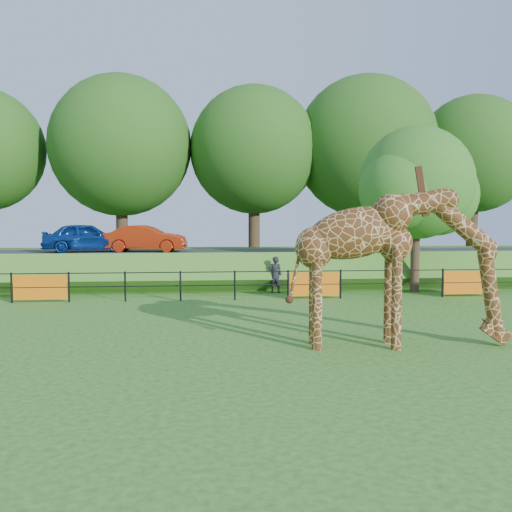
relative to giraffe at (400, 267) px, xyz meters
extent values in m
plane|color=#286118|center=(-3.47, -0.08, -1.90)|extent=(90.00, 90.00, 0.00)
cube|color=#286118|center=(-3.47, 15.42, -1.25)|extent=(40.00, 9.00, 1.30)
cube|color=#2C2C2F|center=(-3.47, 13.92, -0.54)|extent=(40.00, 5.00, 0.12)
imported|color=#123B94|center=(-10.10, 14.46, 0.21)|extent=(4.24, 2.24, 1.37)
imported|color=#B9290D|center=(-7.33, 14.32, 0.15)|extent=(3.92, 1.74, 1.25)
imported|color=black|center=(-1.72, 9.76, -1.16)|extent=(0.56, 0.39, 1.48)
cylinder|color=#302315|center=(4.03, 9.52, -0.30)|extent=(0.36, 0.36, 3.20)
sphere|color=#1D611A|center=(4.03, 9.52, 2.57)|extent=(4.60, 4.60, 4.60)
sphere|color=#1D611A|center=(5.18, 10.21, 2.11)|extent=(3.45, 3.45, 3.45)
sphere|color=#1D611A|center=(3.11, 8.83, 2.22)|extent=(3.22, 3.22, 3.22)
cylinder|color=#302315|center=(-9.47, 21.92, 0.60)|extent=(0.70, 0.70, 5.00)
sphere|color=#1C4C14|center=(-9.47, 21.92, 5.41)|extent=(8.40, 8.40, 8.40)
cylinder|color=#302315|center=(-1.47, 21.92, 0.60)|extent=(0.70, 0.70, 5.00)
sphere|color=#1C4C14|center=(-1.47, 21.92, 5.25)|extent=(7.80, 7.80, 7.80)
cylinder|color=#302315|center=(5.53, 21.92, 0.60)|extent=(0.70, 0.70, 5.00)
sphere|color=#1C4C14|center=(5.53, 21.92, 5.52)|extent=(8.80, 8.80, 8.80)
cylinder|color=#302315|center=(12.53, 21.92, 0.60)|extent=(0.70, 0.70, 5.00)
sphere|color=#1C4C14|center=(12.53, 21.92, 5.14)|extent=(7.40, 7.40, 7.40)
camera|label=1|loc=(-4.67, -13.06, 1.21)|focal=40.00mm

